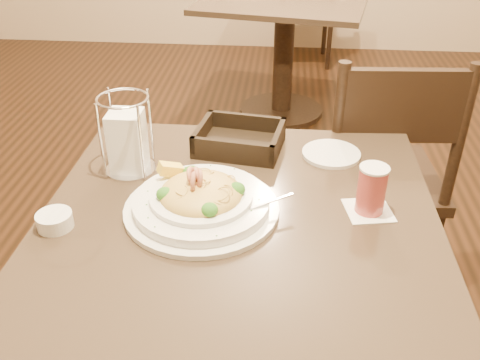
# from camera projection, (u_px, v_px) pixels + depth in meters

# --- Properties ---
(main_table) EXTENTS (0.90, 0.90, 0.72)m
(main_table) POSITION_uv_depth(u_px,v_px,m) (239.00, 289.00, 1.33)
(main_table) COLOR black
(main_table) RESTS_ON ground
(background_table) EXTENTS (1.05, 1.05, 0.72)m
(background_table) POSITION_uv_depth(u_px,v_px,m) (284.00, 36.00, 3.15)
(background_table) COLOR black
(background_table) RESTS_ON ground
(dining_chair_near) EXTENTS (0.44, 0.44, 0.93)m
(dining_chair_near) POSITION_uv_depth(u_px,v_px,m) (380.00, 174.00, 1.80)
(dining_chair_near) COLOR black
(dining_chair_near) RESTS_ON ground
(pasta_bowl) EXTENTS (0.38, 0.35, 0.11)m
(pasta_bowl) POSITION_uv_depth(u_px,v_px,m) (201.00, 199.00, 1.21)
(pasta_bowl) COLOR white
(pasta_bowl) RESTS_ON main_table
(drink_glass) EXTENTS (0.12, 0.12, 0.12)m
(drink_glass) POSITION_uv_depth(u_px,v_px,m) (372.00, 190.00, 1.19)
(drink_glass) COLOR white
(drink_glass) RESTS_ON main_table
(bread_basket) EXTENTS (0.25, 0.22, 0.06)m
(bread_basket) POSITION_uv_depth(u_px,v_px,m) (240.00, 141.00, 1.47)
(bread_basket) COLOR black
(bread_basket) RESTS_ON main_table
(napkin_caddy) EXTENTS (0.13, 0.13, 0.20)m
(napkin_caddy) POSITION_uv_depth(u_px,v_px,m) (127.00, 140.00, 1.33)
(napkin_caddy) COLOR silver
(napkin_caddy) RESTS_ON main_table
(side_plate) EXTENTS (0.20, 0.20, 0.01)m
(side_plate) POSITION_uv_depth(u_px,v_px,m) (331.00, 154.00, 1.44)
(side_plate) COLOR white
(side_plate) RESTS_ON main_table
(butter_ramekin) EXTENTS (0.08, 0.08, 0.03)m
(butter_ramekin) POSITION_uv_depth(u_px,v_px,m) (55.00, 221.00, 1.16)
(butter_ramekin) COLOR white
(butter_ramekin) RESTS_ON main_table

